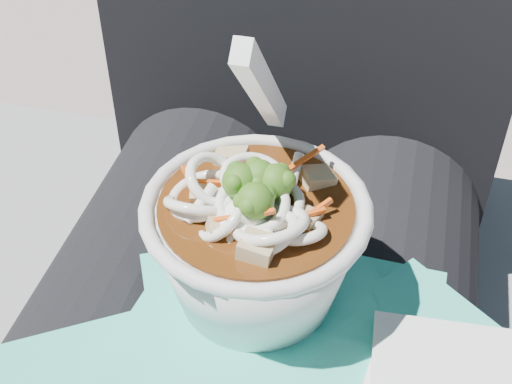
# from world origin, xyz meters

# --- Properties ---
(person_body) EXTENTS (0.34, 0.94, 1.02)m
(person_body) POSITION_xyz_m (-0.00, 0.09, 0.57)
(person_body) COLOR black
(person_body) RESTS_ON ground
(udon_bowl) EXTENTS (0.14, 0.15, 0.18)m
(udon_bowl) POSITION_xyz_m (0.01, 0.03, 0.69)
(udon_bowl) COLOR silver
(udon_bowl) RESTS_ON plastic_bag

